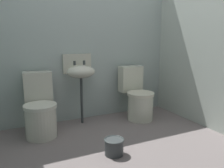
{
  "coord_description": "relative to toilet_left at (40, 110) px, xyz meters",
  "views": [
    {
      "loc": [
        -1.13,
        -2.03,
        1.22
      ],
      "look_at": [
        0.0,
        0.31,
        0.7
      ],
      "focal_mm": 37.24,
      "sensor_mm": 36.0,
      "label": 1
    }
  ],
  "objects": [
    {
      "name": "ground_plane",
      "position": [
        0.73,
        -0.89,
        -0.36
      ],
      "size": [
        3.13,
        2.88,
        0.08
      ],
      "primitive_type": "cube",
      "color": "gray"
    },
    {
      "name": "sink",
      "position": [
        0.6,
        0.19,
        0.43
      ],
      "size": [
        0.42,
        0.35,
        0.99
      ],
      "color": "#3A4041",
      "rests_on": "ground"
    },
    {
      "name": "toilet_left",
      "position": [
        0.0,
        0.0,
        0.0
      ],
      "size": [
        0.44,
        0.63,
        0.78
      ],
      "rotation": [
        0.0,
        0.0,
        3.04
      ],
      "color": "silver",
      "rests_on": "ground"
    },
    {
      "name": "wall_right",
      "position": [
        2.14,
        -0.79,
        0.88
      ],
      "size": [
        0.1,
        2.68,
        2.4
      ],
      "primitive_type": "cube",
      "color": "#B3BFB4",
      "rests_on": "ground"
    },
    {
      "name": "bucket",
      "position": [
        0.61,
        -0.88,
        -0.23
      ],
      "size": [
        0.21,
        0.21,
        0.18
      ],
      "color": "#3A4041",
      "rests_on": "ground"
    },
    {
      "name": "wall_back",
      "position": [
        0.73,
        0.4,
        0.88
      ],
      "size": [
        3.13,
        0.1,
        2.4
      ],
      "primitive_type": "cube",
      "color": "#AEBFB9",
      "rests_on": "ground"
    },
    {
      "name": "toilet_right",
      "position": [
        1.44,
        -0.0,
        0.0
      ],
      "size": [
        0.4,
        0.59,
        0.78
      ],
      "rotation": [
        0.0,
        0.0,
        3.15
      ],
      "color": "silver",
      "rests_on": "ground"
    }
  ]
}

